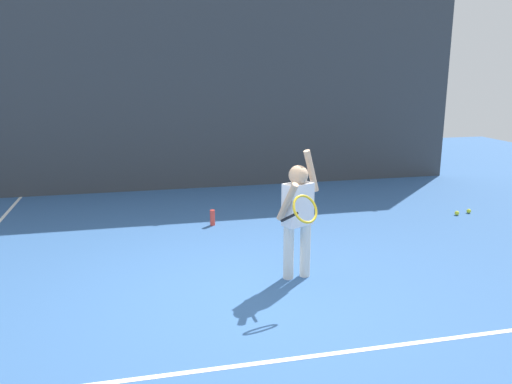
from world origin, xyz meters
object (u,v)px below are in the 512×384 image
(tennis_player, at_px, (298,212))
(tennis_ball_0, at_px, (469,211))
(tennis_ball_3, at_px, (457,213))
(water_bottle, at_px, (212,218))

(tennis_player, bearing_deg, tennis_ball_0, 4.02)
(tennis_ball_0, xyz_separation_m, tennis_ball_3, (-0.24, -0.06, 0.00))
(water_bottle, xyz_separation_m, tennis_ball_0, (3.91, -0.27, -0.08))
(tennis_player, height_order, tennis_ball_0, tennis_player)
(tennis_ball_0, bearing_deg, tennis_player, -151.72)
(water_bottle, distance_m, tennis_ball_3, 3.68)
(tennis_ball_0, height_order, tennis_ball_3, same)
(water_bottle, xyz_separation_m, tennis_ball_3, (3.66, -0.33, -0.08))
(water_bottle, relative_size, tennis_ball_0, 3.33)
(tennis_player, bearing_deg, water_bottle, 81.90)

